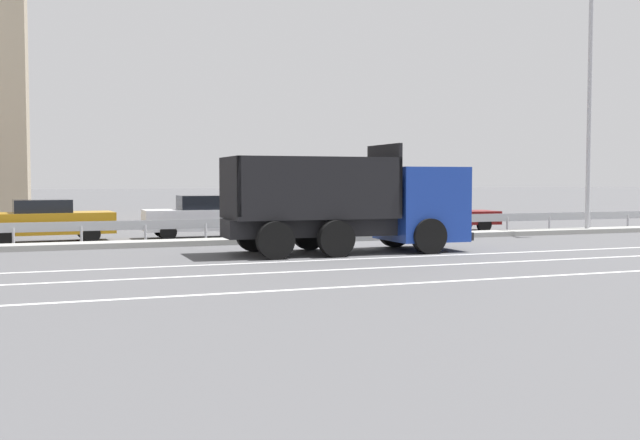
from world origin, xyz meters
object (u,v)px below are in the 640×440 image
(median_road_sign, at_px, (439,201))
(street_lamp_1, at_px, (592,99))
(parked_car_5, at_px, (326,214))
(parked_car_3, at_px, (46,221))
(parked_car_4, at_px, (199,217))
(dump_truck, at_px, (375,209))
(parked_car_6, at_px, (446,214))

(median_road_sign, bearing_deg, street_lamp_1, -0.58)
(median_road_sign, relative_size, parked_car_5, 0.55)
(parked_car_3, height_order, parked_car_4, parked_car_4)
(parked_car_3, height_order, parked_car_5, parked_car_5)
(dump_truck, height_order, median_road_sign, dump_truck)
(dump_truck, height_order, parked_car_4, dump_truck)
(dump_truck, relative_size, parked_car_4, 1.82)
(parked_car_4, height_order, parked_car_6, parked_car_4)
(street_lamp_1, xyz_separation_m, parked_car_3, (-20.79, 2.89, -4.66))
(dump_truck, distance_m, parked_car_6, 9.57)
(median_road_sign, relative_size, street_lamp_1, 0.26)
(parked_car_6, bearing_deg, dump_truck, -37.89)
(parked_car_4, distance_m, parked_car_6, 10.43)
(dump_truck, xyz_separation_m, median_road_sign, (4.56, 4.18, 0.09))
(street_lamp_1, xyz_separation_m, parked_car_4, (-15.43, 2.95, -4.63))
(dump_truck, height_order, street_lamp_1, street_lamp_1)
(median_road_sign, distance_m, parked_car_6, 3.49)
(street_lamp_1, relative_size, parked_car_6, 2.26)
(parked_car_3, distance_m, parked_car_4, 5.36)
(parked_car_4, relative_size, parked_car_6, 0.92)
(parked_car_3, height_order, parked_car_6, parked_car_3)
(parked_car_5, bearing_deg, median_road_sign, 39.68)
(parked_car_5, bearing_deg, parked_car_3, -90.13)
(parked_car_3, bearing_deg, dump_truck, 49.08)
(median_road_sign, bearing_deg, parked_car_4, 161.24)
(dump_truck, height_order, parked_car_3, dump_truck)
(parked_car_4, bearing_deg, parked_car_5, -83.22)
(parked_car_4, bearing_deg, parked_car_3, 91.51)
(dump_truck, relative_size, median_road_sign, 2.86)
(street_lamp_1, bearing_deg, dump_truck, -160.36)
(median_road_sign, height_order, parked_car_4, median_road_sign)
(dump_truck, bearing_deg, parked_car_5, 171.07)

